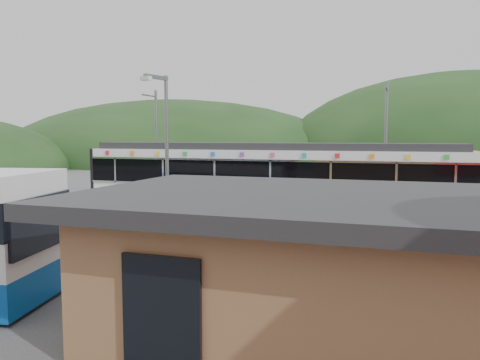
% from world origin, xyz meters
% --- Properties ---
extents(ground, '(120.00, 120.00, 0.00)m').
position_xyz_m(ground, '(0.00, 0.00, 0.00)').
color(ground, '#4C4C4F').
rests_on(ground, ground).
extents(hills, '(146.00, 149.00, 26.00)m').
position_xyz_m(hills, '(6.19, 5.29, 0.00)').
color(hills, '#1E3D19').
rests_on(hills, ground).
extents(platform, '(26.00, 3.20, 0.30)m').
position_xyz_m(platform, '(0.00, 3.30, 0.15)').
color(platform, '#9E9E99').
rests_on(platform, ground).
extents(yellow_line, '(26.00, 0.10, 0.01)m').
position_xyz_m(yellow_line, '(0.00, 2.00, 0.30)').
color(yellow_line, yellow).
rests_on(yellow_line, platform).
extents(train, '(20.44, 3.01, 3.74)m').
position_xyz_m(train, '(1.12, 6.00, 2.06)').
color(train, black).
rests_on(train, ground).
extents(catenary_mast_west, '(0.18, 1.80, 7.00)m').
position_xyz_m(catenary_mast_west, '(-7.00, 8.56, 3.65)').
color(catenary_mast_west, slate).
rests_on(catenary_mast_west, ground).
extents(catenary_mast_east, '(0.18, 1.80, 7.00)m').
position_xyz_m(catenary_mast_east, '(7.00, 8.56, 3.65)').
color(catenary_mast_east, slate).
rests_on(catenary_mast_east, ground).
extents(station_shelter, '(9.20, 6.20, 3.00)m').
position_xyz_m(station_shelter, '(6.00, -9.01, 1.55)').
color(station_shelter, '#92613F').
rests_on(station_shelter, ground).
extents(lamp_post, '(0.38, 1.10, 6.08)m').
position_xyz_m(lamp_post, '(0.36, -4.35, 3.63)').
color(lamp_post, slate).
rests_on(lamp_post, ground).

